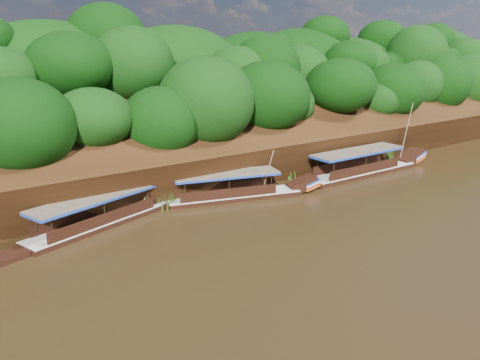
{
  "coord_description": "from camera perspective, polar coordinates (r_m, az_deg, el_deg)",
  "views": [
    {
      "loc": [
        -20.66,
        -21.48,
        12.03
      ],
      "look_at": [
        -0.21,
        7.0,
        1.91
      ],
      "focal_mm": 35.0,
      "sensor_mm": 36.0,
      "label": 1
    }
  ],
  "objects": [
    {
      "name": "boat_0",
      "position": [
        47.16,
        15.34,
        1.44
      ],
      "size": [
        15.49,
        2.73,
        7.17
      ],
      "rotation": [
        0.0,
        0.0,
        -0.01
      ],
      "color": "black",
      "rests_on": "ground"
    },
    {
      "name": "riverbank",
      "position": [
        49.84,
        -10.45,
        4.08
      ],
      "size": [
        120.0,
        30.06,
        19.4
      ],
      "color": "black",
      "rests_on": "ground"
    },
    {
      "name": "ground",
      "position": [
        32.14,
        7.64,
        -6.04
      ],
      "size": [
        160.0,
        160.0,
        0.0
      ],
      "primitive_type": "plane",
      "color": "black",
      "rests_on": "ground"
    },
    {
      "name": "boat_2",
      "position": [
        34.41,
        -15.07,
        -4.06
      ],
      "size": [
        13.99,
        6.03,
        5.85
      ],
      "rotation": [
        0.0,
        0.0,
        0.31
      ],
      "color": "black",
      "rests_on": "ground"
    },
    {
      "name": "boat_1",
      "position": [
        38.15,
        0.21,
        -1.49
      ],
      "size": [
        12.94,
        5.41,
        4.49
      ],
      "rotation": [
        0.0,
        0.0,
        -0.29
      ],
      "color": "black",
      "rests_on": "ground"
    },
    {
      "name": "reeds",
      "position": [
        37.49,
        -6.09,
        -1.29
      ],
      "size": [
        50.53,
        2.38,
        2.28
      ],
      "color": "#285816",
      "rests_on": "ground"
    }
  ]
}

